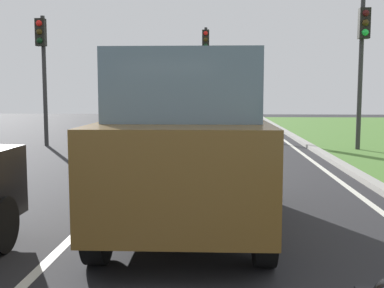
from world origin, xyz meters
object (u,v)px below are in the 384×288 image
at_px(car_suv_ahead, 187,141).
at_px(traffic_light_near_right, 362,50).
at_px(traffic_light_overhead_left, 42,56).
at_px(traffic_light_far_median, 206,60).

xyz_separation_m(car_suv_ahead, traffic_light_near_right, (4.72, 8.49, 1.94)).
distance_m(car_suv_ahead, traffic_light_overhead_left, 11.14).
relative_size(traffic_light_near_right, traffic_light_overhead_left, 1.06).
xyz_separation_m(traffic_light_overhead_left, traffic_light_far_median, (5.29, 6.44, 0.28)).
relative_size(traffic_light_overhead_left, traffic_light_far_median, 0.91).
distance_m(traffic_light_overhead_left, traffic_light_far_median, 8.34).
xyz_separation_m(car_suv_ahead, traffic_light_far_median, (-0.25, 15.92, 2.15)).
height_order(car_suv_ahead, traffic_light_overhead_left, traffic_light_overhead_left).
bearing_deg(traffic_light_near_right, traffic_light_far_median, 123.78).
height_order(car_suv_ahead, traffic_light_far_median, traffic_light_far_median).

